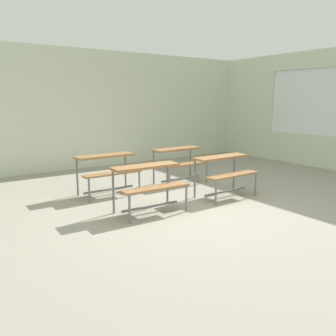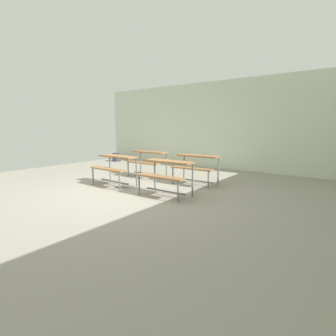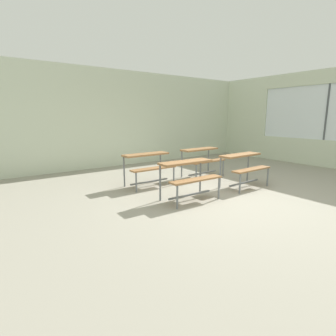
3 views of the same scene
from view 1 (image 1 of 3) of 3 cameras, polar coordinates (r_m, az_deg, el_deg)
ground at (r=5.58m, az=4.61°, el=-7.42°), size 10.00×9.00×0.05m
wall_back at (r=9.23m, az=-13.42°, el=9.32°), size 10.00×0.12×3.00m
desk_bench_r0c0 at (r=5.40m, az=-3.12°, el=-1.55°), size 1.12×0.62×0.74m
desk_bench_r0c1 at (r=6.36m, az=9.36°, el=0.26°), size 1.11×0.61×0.74m
desk_bench_r1c0 at (r=6.52m, az=-9.91°, el=0.51°), size 1.10×0.60×0.74m
desk_bench_r1c1 at (r=7.32m, az=1.96°, el=1.83°), size 1.12×0.62×0.74m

